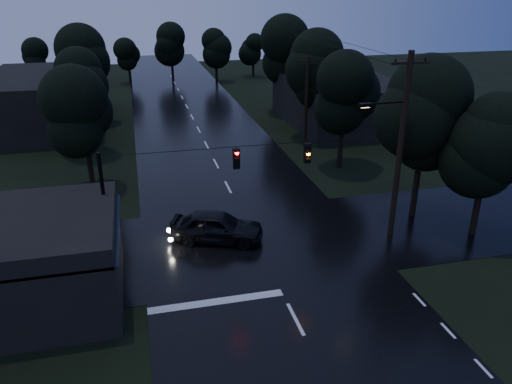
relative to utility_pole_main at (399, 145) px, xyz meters
name	(u,v)px	position (x,y,z in m)	size (l,w,h in m)	color
main_road	(206,145)	(-7.41, 19.00, -5.26)	(12.00, 120.00, 0.02)	black
cross_street	(256,242)	(-7.41, 1.00, -5.26)	(60.00, 9.00, 0.02)	black
building_far_right	(341,102)	(6.59, 23.00, -3.06)	(10.00, 14.00, 4.40)	black
building_far_left	(46,100)	(-21.41, 29.00, -2.76)	(10.00, 16.00, 5.00)	black
utility_pole_main	(399,145)	(0.00, 0.00, 0.00)	(3.50, 0.30, 10.00)	black
utility_pole_far	(306,101)	(0.89, 17.00, -1.38)	(2.00, 0.30, 7.50)	black
anchor_pole_left	(106,213)	(-14.91, 0.00, -2.26)	(0.18, 0.18, 6.00)	black
span_signals	(272,155)	(-6.85, -0.01, -0.01)	(15.00, 0.37, 1.12)	black
tree_corner_near	(425,118)	(2.59, 2.00, 0.74)	(4.48, 4.48, 9.44)	black
tree_corner_far	(489,144)	(4.59, -1.00, -0.02)	(3.92, 3.92, 8.26)	black
tree_left_a	(83,113)	(-16.41, 11.00, -0.02)	(3.92, 3.92, 8.26)	black
tree_left_b	(82,85)	(-17.01, 19.00, 0.36)	(4.20, 4.20, 8.85)	black
tree_left_c	(82,62)	(-17.61, 29.00, 0.74)	(4.48, 4.48, 9.44)	black
tree_right_a	(344,94)	(1.59, 11.00, 0.36)	(4.20, 4.20, 8.85)	black
tree_right_b	(314,71)	(2.19, 19.00, 0.74)	(4.48, 4.48, 9.44)	black
tree_right_c	(287,52)	(2.79, 29.00, 1.11)	(4.76, 4.76, 10.03)	black
car	(217,226)	(-9.42, 1.65, -4.41)	(2.01, 4.98, 1.70)	black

